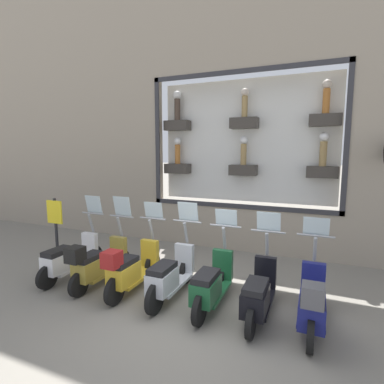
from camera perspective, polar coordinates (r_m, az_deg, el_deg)
ground_plane at (r=5.34m, az=-0.77°, el=-22.09°), size 120.00×120.00×0.00m
building_facade at (r=8.49m, az=10.05°, el=25.99°), size 1.23×36.00×10.48m
scooter_navy_0 at (r=5.00m, az=21.91°, el=-18.88°), size 1.79×0.61×1.55m
scooter_black_1 at (r=5.14m, az=12.56°, el=-18.33°), size 1.79×0.60×1.58m
scooter_green_2 at (r=5.31m, az=3.74°, el=-17.08°), size 1.80×0.60×1.57m
scooter_silver_3 at (r=5.59m, az=-4.23°, el=-15.61°), size 1.80×0.60×1.66m
scooter_yellow_4 at (r=5.91m, az=-11.61°, el=-14.09°), size 1.80×0.60×1.60m
scooter_olive_5 at (r=6.37m, az=-17.68°, el=-12.78°), size 1.79×0.61×1.68m
scooter_white_6 at (r=6.94m, az=-22.41°, el=-11.63°), size 1.79×0.61×1.65m
shop_sign_post at (r=7.90m, az=-24.50°, el=-6.31°), size 0.36×0.45×1.56m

